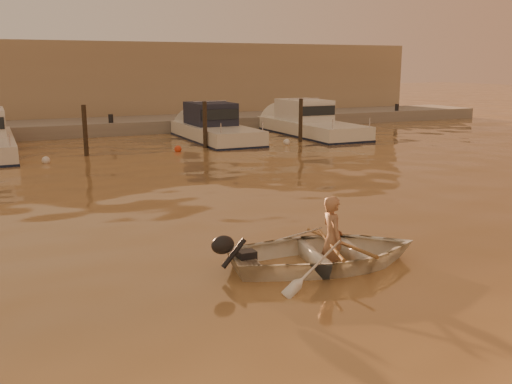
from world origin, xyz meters
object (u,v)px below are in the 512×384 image
dinghy (327,253)px  moored_boat_5 (311,123)px  waterfront_building (52,84)px  moored_boat_4 (215,127)px  person (332,239)px

dinghy → moored_boat_5: 19.58m
moored_boat_5 → waterfront_building: bearing=135.9°
moored_boat_4 → moored_boat_5: bearing=0.0°
dinghy → person: 0.27m
dinghy → moored_boat_5: (9.65, 17.03, 0.38)m
dinghy → moored_boat_5: bearing=-19.9°
person → waterfront_building: size_ratio=0.03×
person → waterfront_building: (-1.80, 28.05, 1.91)m
waterfront_building → dinghy: bearing=-86.5°
person → moored_boat_4: (4.32, 17.05, 0.14)m
dinghy → waterfront_building: waterfront_building is taller
dinghy → moored_boat_4: bearing=-4.9°
moored_boat_4 → waterfront_building: waterfront_building is taller
dinghy → moored_boat_4: 17.60m
person → moored_boat_5: (9.55, 17.05, 0.14)m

